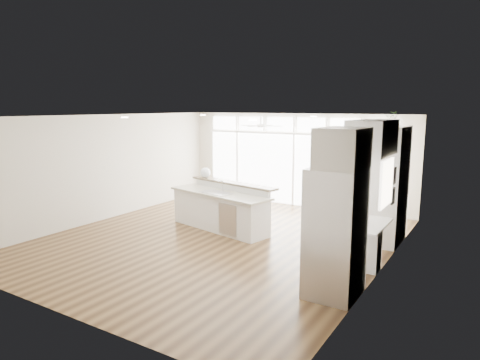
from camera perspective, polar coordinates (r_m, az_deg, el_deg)
The scene contains 24 objects.
floor at distance 9.56m, azimuth -2.89°, elevation -7.97°, with size 7.00×8.00×0.02m, color #3E2713.
ceiling at distance 9.10m, azimuth -3.04°, elevation 8.50°, with size 7.00×8.00×0.02m, color white.
wall_back at distance 12.69m, azimuth 7.35°, elevation 2.69°, with size 7.00×0.04×2.70m, color beige.
wall_front at distance 6.43m, azimuth -23.72°, elevation -5.05°, with size 7.00×0.04×2.70m, color beige.
wall_left at distance 11.56m, azimuth -17.40°, elevation 1.63°, with size 0.04×8.00×2.70m, color beige.
wall_right at distance 7.83m, azimuth 18.65°, elevation -2.19°, with size 0.04×8.00×2.70m, color beige.
glass_wall at distance 12.68m, azimuth 7.21°, elevation 1.32°, with size 5.80×0.06×2.08m, color white.
transom_row at distance 12.55m, azimuth 7.34°, elevation 7.33°, with size 5.90×0.06×0.40m, color white.
desk_window at distance 8.09m, azimuth 18.94°, elevation -0.39°, with size 0.04×0.85×0.85m, color white.
ceiling_fan at distance 11.76m, azimuth 2.79°, elevation 7.73°, with size 1.16×1.16×0.32m, color white.
recessed_lights at distance 9.27m, azimuth -2.33°, elevation 8.40°, with size 3.40×3.00×0.02m, color white.
oven_cabinet at distance 9.64m, azimuth 19.17°, elevation -0.63°, with size 0.64×1.20×2.50m, color white.
desk_nook at distance 8.44m, azimuth 16.29°, elevation -8.02°, with size 0.72×1.30×0.76m, color white.
upper_cabinets at distance 8.06m, azimuth 17.24°, elevation 5.41°, with size 0.64×1.30×0.64m, color white.
refrigerator at distance 6.75m, azimuth 12.59°, elevation -6.85°, with size 0.76×0.90×2.00m, color silver.
fridge_cabinet at distance 6.48m, azimuth 13.52°, elevation 4.16°, with size 0.64×0.90×0.60m, color white.
framed_photos at distance 8.71m, azimuth 19.80°, elevation -0.74°, with size 0.06×0.22×0.80m, color black.
kitchen_island at distance 10.20m, azimuth -2.75°, elevation -3.58°, with size 2.75×1.04×1.09m, color white.
rug at distance 8.68m, azimuth 12.84°, elevation -9.96°, with size 0.82×0.60×0.01m, color #391F12.
office_chair at distance 8.43m, azimuth 12.33°, elevation -6.82°, with size 0.55×0.51×1.05m, color black.
fishbowl at distance 11.02m, azimuth -4.65°, elevation 0.99°, with size 0.26×0.26×0.26m, color white.
monitor at distance 8.31m, azimuth 15.95°, elevation -4.26°, with size 0.07×0.44×0.36m, color black.
keyboard at distance 8.39m, azimuth 14.77°, elevation -5.29°, with size 0.11×0.29×0.01m, color silver.
potted_plant at distance 9.50m, azimuth 19.63°, elevation 7.50°, with size 0.27×0.30×0.23m, color #2C5223.
Camera 1 is at (5.18, -7.48, 2.91)m, focal length 32.00 mm.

